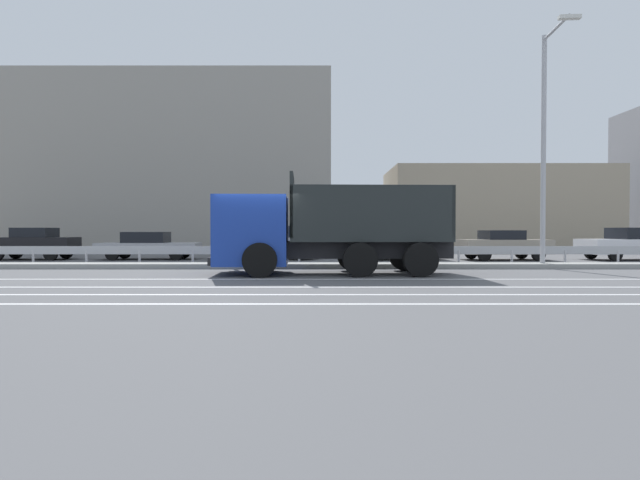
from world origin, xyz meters
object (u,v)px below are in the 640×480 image
parked_car_4 (272,243)px  street_lamp_1 (544,138)px  parked_car_3 (147,245)px  parked_car_7 (631,244)px  parked_car_2 (31,244)px  parked_car_5 (399,245)px  median_road_sign (232,237)px  dump_truck (300,235)px  parked_car_6 (501,245)px

parked_car_4 → street_lamp_1: bearing=-117.8°
parked_car_3 → parked_car_7: bearing=86.4°
parked_car_2 → parked_car_5: parked_car_2 is taller
parked_car_3 → parked_car_7: size_ratio=1.00×
median_road_sign → parked_car_3: size_ratio=0.46×
parked_car_4 → dump_truck: bearing=-167.6°
parked_car_2 → parked_car_6: 22.40m
parked_car_3 → parked_car_4: 6.03m
parked_car_7 → dump_truck: bearing=112.4°
parked_car_4 → parked_car_7: (17.03, -0.50, -0.04)m
dump_truck → parked_car_6: bearing=-52.9°
parked_car_4 → parked_car_6: 10.92m
parked_car_3 → parked_car_7: (23.06, -0.44, 0.09)m
parked_car_6 → parked_car_2: bearing=-93.5°
parked_car_4 → parked_car_6: (10.91, -0.49, -0.08)m
dump_truck → street_lamp_1: street_lamp_1 is taller
street_lamp_1 → parked_car_6: 6.65m
parked_car_6 → parked_car_5: bearing=-96.4°
median_road_sign → street_lamp_1: street_lamp_1 is taller
street_lamp_1 → parked_car_7: bearing=38.7°
parked_car_4 → parked_car_5: (6.11, -0.20, -0.09)m
median_road_sign → parked_car_2: (-10.51, 5.29, -0.38)m
dump_truck → parked_car_5: 9.05m
parked_car_3 → street_lamp_1: bearing=68.5°
parked_car_2 → parked_car_3: 5.47m
street_lamp_1 → parked_car_5: size_ratio=2.15×
dump_truck → median_road_sign: bearing=44.3°
parked_car_4 → median_road_sign: bearing=170.8°
dump_truck → parked_car_7: size_ratio=1.59×
dump_truck → parked_car_3: 11.09m
parked_car_5 → median_road_sign: bearing=-56.9°
dump_truck → street_lamp_1: size_ratio=0.88×
parked_car_3 → parked_car_5: 12.15m
parked_car_5 → parked_car_6: 4.80m
parked_car_2 → parked_car_5: size_ratio=1.00×
dump_truck → parked_car_5: (4.48, 7.85, -0.54)m
parked_car_6 → parked_car_7: parked_car_7 is taller
median_road_sign → parked_car_7: size_ratio=0.46×
parked_car_7 → street_lamp_1: bearing=125.0°
median_road_sign → parked_car_7: median_road_sign is taller
parked_car_2 → parked_car_5: bearing=-93.0°
median_road_sign → parked_car_6: median_road_sign is taller
parked_car_4 → parked_car_7: bearing=-90.8°
parked_car_2 → parked_car_3: parked_car_2 is taller
dump_truck → street_lamp_1: 9.81m
median_road_sign → parked_car_3: (-5.05, 5.48, -0.47)m
dump_truck → parked_car_3: size_ratio=1.59×
street_lamp_1 → dump_truck: bearing=-165.4°
parked_car_4 → parked_car_7: size_ratio=0.90×
street_lamp_1 → parked_car_2: street_lamp_1 is taller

